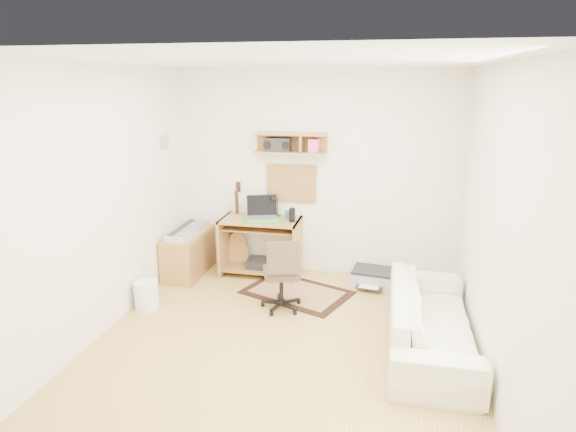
% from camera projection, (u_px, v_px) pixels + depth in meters
% --- Properties ---
extents(floor, '(3.60, 4.00, 0.01)m').
position_uv_depth(floor, '(281.00, 347.00, 4.63)').
color(floor, tan).
rests_on(floor, ground).
extents(ceiling, '(3.60, 4.00, 0.01)m').
position_uv_depth(ceiling, '(279.00, 60.00, 3.93)').
color(ceiling, white).
rests_on(ceiling, ground).
extents(back_wall, '(3.60, 0.01, 2.60)m').
position_uv_depth(back_wall, '(315.00, 174.00, 6.17)').
color(back_wall, white).
rests_on(back_wall, ground).
extents(left_wall, '(0.01, 4.00, 2.60)m').
position_uv_depth(left_wall, '(96.00, 205.00, 4.64)').
color(left_wall, white).
rests_on(left_wall, ground).
extents(right_wall, '(0.01, 4.00, 2.60)m').
position_uv_depth(right_wall, '(498.00, 228.00, 3.92)').
color(right_wall, white).
rests_on(right_wall, ground).
extents(wall_shelf, '(0.90, 0.25, 0.26)m').
position_uv_depth(wall_shelf, '(290.00, 143.00, 6.00)').
color(wall_shelf, '#AD7C3D').
rests_on(wall_shelf, back_wall).
extents(cork_board, '(0.64, 0.03, 0.49)m').
position_uv_depth(cork_board, '(292.00, 184.00, 6.24)').
color(cork_board, tan).
rests_on(cork_board, back_wall).
extents(wall_photo, '(0.02, 0.20, 0.15)m').
position_uv_depth(wall_photo, '(165.00, 142.00, 5.94)').
color(wall_photo, '#4C8CBF').
rests_on(wall_photo, left_wall).
extents(desk, '(1.00, 0.55, 0.75)m').
position_uv_depth(desk, '(261.00, 247.00, 6.29)').
color(desk, '#AD7C3D').
rests_on(desk, floor).
extents(laptop, '(0.48, 0.48, 0.29)m').
position_uv_depth(laptop, '(262.00, 208.00, 6.12)').
color(laptop, silver).
rests_on(laptop, desk).
extents(speaker, '(0.08, 0.08, 0.18)m').
position_uv_depth(speaker, '(292.00, 215.00, 6.03)').
color(speaker, black).
rests_on(speaker, desk).
extents(desk_lamp, '(0.09, 0.09, 0.28)m').
position_uv_depth(desk_lamp, '(278.00, 206.00, 6.24)').
color(desk_lamp, black).
rests_on(desk_lamp, desk).
extents(pencil_cup, '(0.07, 0.07, 0.09)m').
position_uv_depth(pencil_cup, '(288.00, 215.00, 6.20)').
color(pencil_cup, '#2E4A8C').
rests_on(pencil_cup, desk).
extents(boombox, '(0.32, 0.15, 0.16)m').
position_uv_depth(boombox, '(278.00, 144.00, 6.03)').
color(boombox, black).
rests_on(boombox, wall_shelf).
extents(rug, '(1.40, 1.18, 0.02)m').
position_uv_depth(rug, '(297.00, 292.00, 5.81)').
color(rug, tan).
rests_on(rug, floor).
extents(task_chair, '(0.55, 0.55, 0.84)m').
position_uv_depth(task_chair, '(281.00, 273.00, 5.31)').
color(task_chair, '#3E3124').
rests_on(task_chair, floor).
extents(cabinet, '(0.40, 0.90, 0.55)m').
position_uv_depth(cabinet, '(189.00, 253.00, 6.33)').
color(cabinet, '#AD7C3D').
rests_on(cabinet, floor).
extents(music_keyboard, '(0.26, 0.83, 0.07)m').
position_uv_depth(music_keyboard, '(187.00, 230.00, 6.25)').
color(music_keyboard, '#B2B5BA').
rests_on(music_keyboard, cabinet).
extents(guitar, '(0.35, 0.26, 1.17)m').
position_uv_depth(guitar, '(237.00, 226.00, 6.43)').
color(guitar, '#B27336').
rests_on(guitar, floor).
extents(waste_basket, '(0.29, 0.29, 0.31)m').
position_uv_depth(waste_basket, '(146.00, 295.00, 5.38)').
color(waste_basket, white).
rests_on(waste_basket, floor).
extents(printer, '(0.54, 0.45, 0.19)m').
position_uv_depth(printer, '(372.00, 278.00, 6.03)').
color(printer, '#A5A8AA').
rests_on(printer, floor).
extents(sofa, '(0.56, 1.92, 0.75)m').
position_uv_depth(sofa, '(432.00, 310.00, 4.54)').
color(sofa, beige).
rests_on(sofa, floor).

